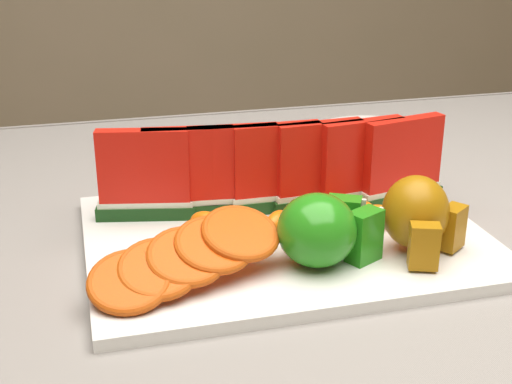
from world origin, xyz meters
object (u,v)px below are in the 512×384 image
at_px(platter, 285,238).
at_px(fork, 116,201).
at_px(pear_cluster, 418,215).
at_px(side_plate, 373,135).
at_px(apple_cluster, 324,230).

relative_size(platter, fork, 2.05).
bearing_deg(pear_cluster, side_plate, 72.42).
relative_size(apple_cluster, side_plate, 0.49).
bearing_deg(side_plate, pear_cluster, -107.58).
bearing_deg(platter, fork, 136.52).
bearing_deg(side_plate, platter, -126.54).
relative_size(pear_cluster, fork, 0.44).
xyz_separation_m(side_plate, fork, (-0.39, -0.16, -0.00)).
xyz_separation_m(platter, apple_cluster, (0.02, -0.07, 0.04)).
bearing_deg(apple_cluster, platter, 102.43).
distance_m(side_plate, fork, 0.42).
height_order(apple_cluster, side_plate, apple_cluster).
xyz_separation_m(platter, fork, (-0.16, 0.15, -0.00)).
height_order(pear_cluster, side_plate, pear_cluster).
bearing_deg(apple_cluster, pear_cluster, -1.08).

